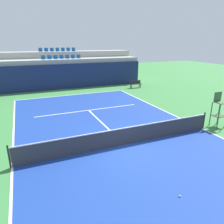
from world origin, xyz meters
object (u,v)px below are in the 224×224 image
(umpire_chair, at_px, (219,108))
(tennis_ball_1, at_px, (180,196))
(tennis_net, at_px, (125,136))
(player_bench, at_px, (135,83))

(umpire_chair, bearing_deg, tennis_ball_1, -146.69)
(tennis_net, xyz_separation_m, player_bench, (7.68, 12.61, -0.00))
(tennis_ball_1, bearing_deg, umpire_chair, 33.31)
(tennis_net, xyz_separation_m, tennis_ball_1, (0.01, -4.34, -0.47))
(umpire_chair, height_order, tennis_ball_1, umpire_chair)
(tennis_net, bearing_deg, player_bench, 58.64)
(umpire_chair, distance_m, tennis_ball_1, 8.08)
(tennis_net, distance_m, tennis_ball_1, 4.36)
(player_bench, xyz_separation_m, tennis_ball_1, (-7.67, -16.95, -0.46))
(tennis_ball_1, bearing_deg, tennis_net, 90.18)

